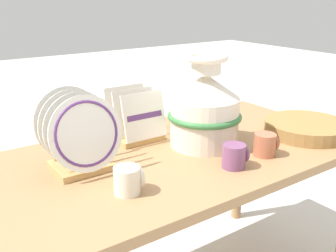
{
  "coord_description": "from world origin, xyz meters",
  "views": [
    {
      "loc": [
        -0.77,
        -1.1,
        1.26
      ],
      "look_at": [
        0.0,
        0.0,
        0.8
      ],
      "focal_mm": 42.0,
      "sensor_mm": 36.0,
      "label": 1
    }
  ],
  "objects_px": {
    "mug_cream_glaze": "(128,180)",
    "ceramic_vase": "(205,108)",
    "dish_rack_round_plates": "(80,138)",
    "mug_terracotta_glaze": "(265,144)",
    "dish_rack_square_plates": "(135,124)",
    "mug_plum_glaze": "(235,156)",
    "wicker_charger_stack": "(307,128)"
  },
  "relations": [
    {
      "from": "dish_rack_square_plates",
      "to": "mug_terracotta_glaze",
      "type": "distance_m",
      "value": 0.52
    },
    {
      "from": "dish_rack_square_plates",
      "to": "wicker_charger_stack",
      "type": "xyz_separation_m",
      "value": [
        0.62,
        -0.36,
        -0.04
      ]
    },
    {
      "from": "mug_cream_glaze",
      "to": "dish_rack_square_plates",
      "type": "bearing_deg",
      "value": 57.02
    },
    {
      "from": "dish_rack_square_plates",
      "to": "mug_terracotta_glaze",
      "type": "bearing_deg",
      "value": -53.9
    },
    {
      "from": "wicker_charger_stack",
      "to": "mug_terracotta_glaze",
      "type": "xyz_separation_m",
      "value": [
        -0.32,
        -0.06,
        0.01
      ]
    },
    {
      "from": "dish_rack_round_plates",
      "to": "mug_plum_glaze",
      "type": "height_order",
      "value": "dish_rack_round_plates"
    },
    {
      "from": "ceramic_vase",
      "to": "mug_cream_glaze",
      "type": "bearing_deg",
      "value": -158.26
    },
    {
      "from": "ceramic_vase",
      "to": "mug_plum_glaze",
      "type": "distance_m",
      "value": 0.25
    },
    {
      "from": "ceramic_vase",
      "to": "wicker_charger_stack",
      "type": "relative_size",
      "value": 1.01
    },
    {
      "from": "wicker_charger_stack",
      "to": "mug_plum_glaze",
      "type": "distance_m",
      "value": 0.49
    },
    {
      "from": "mug_plum_glaze",
      "to": "mug_cream_glaze",
      "type": "height_order",
      "value": "same"
    },
    {
      "from": "ceramic_vase",
      "to": "mug_terracotta_glaze",
      "type": "bearing_deg",
      "value": -60.68
    },
    {
      "from": "dish_rack_round_plates",
      "to": "mug_cream_glaze",
      "type": "distance_m",
      "value": 0.25
    },
    {
      "from": "mug_terracotta_glaze",
      "to": "ceramic_vase",
      "type": "bearing_deg",
      "value": 119.32
    },
    {
      "from": "ceramic_vase",
      "to": "dish_rack_round_plates",
      "type": "xyz_separation_m",
      "value": [
        -0.49,
        0.05,
        -0.03
      ]
    },
    {
      "from": "mug_plum_glaze",
      "to": "mug_cream_glaze",
      "type": "xyz_separation_m",
      "value": [
        -0.39,
        0.05,
        0.0
      ]
    },
    {
      "from": "dish_rack_round_plates",
      "to": "wicker_charger_stack",
      "type": "bearing_deg",
      "value": -12.67
    },
    {
      "from": "mug_cream_glaze",
      "to": "ceramic_vase",
      "type": "bearing_deg",
      "value": 21.74
    },
    {
      "from": "ceramic_vase",
      "to": "mug_plum_glaze",
      "type": "bearing_deg",
      "value": -102.48
    },
    {
      "from": "ceramic_vase",
      "to": "dish_rack_square_plates",
      "type": "height_order",
      "value": "ceramic_vase"
    },
    {
      "from": "wicker_charger_stack",
      "to": "mug_plum_glaze",
      "type": "relative_size",
      "value": 4.0
    },
    {
      "from": "mug_plum_glaze",
      "to": "wicker_charger_stack",
      "type": "bearing_deg",
      "value": 8.09
    },
    {
      "from": "dish_rack_round_plates",
      "to": "mug_terracotta_glaze",
      "type": "relative_size",
      "value": 3.08
    },
    {
      "from": "dish_rack_round_plates",
      "to": "dish_rack_square_plates",
      "type": "height_order",
      "value": "dish_rack_round_plates"
    },
    {
      "from": "wicker_charger_stack",
      "to": "mug_cream_glaze",
      "type": "distance_m",
      "value": 0.87
    },
    {
      "from": "dish_rack_round_plates",
      "to": "wicker_charger_stack",
      "type": "distance_m",
      "value": 0.95
    },
    {
      "from": "dish_rack_round_plates",
      "to": "mug_cream_glaze",
      "type": "height_order",
      "value": "dish_rack_round_plates"
    },
    {
      "from": "ceramic_vase",
      "to": "wicker_charger_stack",
      "type": "bearing_deg",
      "value": -19.34
    },
    {
      "from": "wicker_charger_stack",
      "to": "dish_rack_square_plates",
      "type": "bearing_deg",
      "value": 149.83
    },
    {
      "from": "mug_terracotta_glaze",
      "to": "wicker_charger_stack",
      "type": "bearing_deg",
      "value": 10.09
    },
    {
      "from": "dish_rack_square_plates",
      "to": "mug_terracotta_glaze",
      "type": "xyz_separation_m",
      "value": [
        0.3,
        -0.42,
        -0.02
      ]
    },
    {
      "from": "dish_rack_round_plates",
      "to": "mug_plum_glaze",
      "type": "distance_m",
      "value": 0.52
    }
  ]
}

